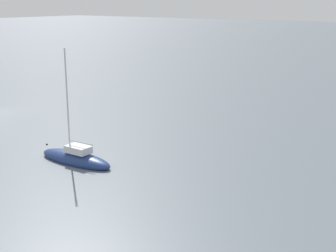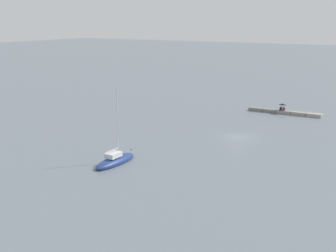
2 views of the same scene
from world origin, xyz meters
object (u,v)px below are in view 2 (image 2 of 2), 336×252
(person_seated_maroon_left, at_px, (284,109))
(umbrella_open_black, at_px, (282,104))
(sailboat_navy_mid, at_px, (115,161))
(person_seated_dark_right, at_px, (281,109))

(person_seated_maroon_left, relative_size, umbrella_open_black, 0.55)
(umbrella_open_black, relative_size, sailboat_navy_mid, 0.14)
(person_seated_maroon_left, xyz_separation_m, sailboat_navy_mid, (6.92, 39.92, -0.52))
(person_seated_maroon_left, bearing_deg, person_seated_dark_right, 1.03)
(person_seated_dark_right, relative_size, sailboat_navy_mid, 0.08)
(umbrella_open_black, bearing_deg, sailboat_navy_mid, 80.55)
(person_seated_maroon_left, bearing_deg, umbrella_open_black, 1.99)
(umbrella_open_black, xyz_separation_m, sailboat_navy_mid, (6.64, 39.92, -1.38))
(umbrella_open_black, height_order, sailboat_navy_mid, sailboat_navy_mid)
(person_seated_maroon_left, height_order, umbrella_open_black, umbrella_open_black)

